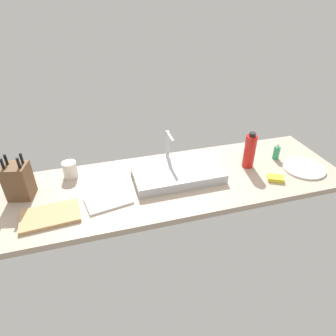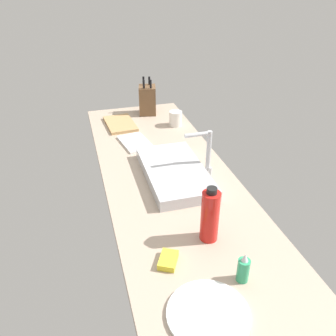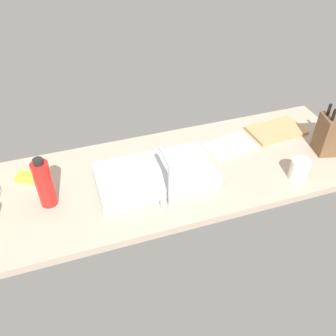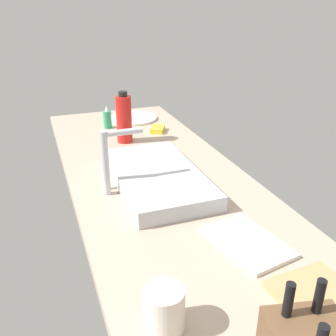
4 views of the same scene
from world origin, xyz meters
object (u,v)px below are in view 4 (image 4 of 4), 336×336
Objects in this scene: dinner_plate at (133,118)px; coffee_mug at (164,309)px; dish_towel at (247,242)px; dish_sponge at (158,129)px; water_bottle at (124,119)px; sink_basin at (157,177)px; faucet at (110,156)px; soap_bottle at (107,119)px.

coffee_mug is (-139.00, 31.39, 4.14)cm from dinner_plate.
dish_sponge reaches higher than dish_towel.
sink_basin is at bearing 179.97° from water_bottle.
dish_sponge is (54.26, -18.47, -1.52)cm from sink_basin.
water_bottle reaches higher than dish_towel.
sink_basin is 2.33× the size of faucet.
water_bottle is 0.99× the size of dish_towel.
faucet is at bearing 147.82° from dish_sponge.
dinner_plate and dish_towel have the same top height.
dinner_plate is at bearing 13.75° from dish_sponge.
soap_bottle is (68.31, 3.28, 2.13)cm from sink_basin.
faucet is at bearing 160.89° from water_bottle.
faucet is 49.58cm from water_bottle.
coffee_mug reaches higher than dinner_plate.
dish_sponge is at bearing -166.25° from dinner_plate.
water_bottle is (46.79, -16.21, -2.48)cm from faucet.
dish_towel is (-41.13, -27.82, -12.69)cm from faucet.
dish_towel is at bearing -172.29° from soap_bottle.
dish_sponge is at bearing -122.86° from soap_bottle.
dinner_plate is 24.66cm from dish_sponge.
faucet is at bearing -2.47° from coffee_mug.
water_bottle is 36.08cm from dinner_plate.
soap_bottle reaches higher than dish_towel.
coffee_mug is 120.99cm from dish_sponge.
dish_towel is (-120.15, 0.97, 0.00)cm from dinner_plate.
water_bottle reaches higher than dinner_plate.
soap_bottle reaches higher than coffee_mug.
water_bottle is 22.39cm from dish_sponge.
sink_basin is 2.23× the size of dish_towel.
faucet is 85.05cm from dinner_plate.
coffee_mug is (-18.86, 30.41, 4.14)cm from dish_towel.
dish_towel is at bearing -58.20° from coffee_mug.
coffee_mug is at bearing 173.16° from soap_bottle.
soap_bottle is at bearing 57.14° from dish_sponge.
soap_bottle is at bearing 8.42° from water_bottle.
water_bottle is at bearing -19.11° from faucet.
coffee_mug reaches higher than sink_basin.
coffee_mug is at bearing 162.06° from dish_sponge.
sink_basin is 57.33cm from dish_sponge.
water_bottle reaches higher than soap_bottle.
dish_sponge is at bearing -65.80° from water_bottle.
sink_basin is 19.35cm from faucet.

